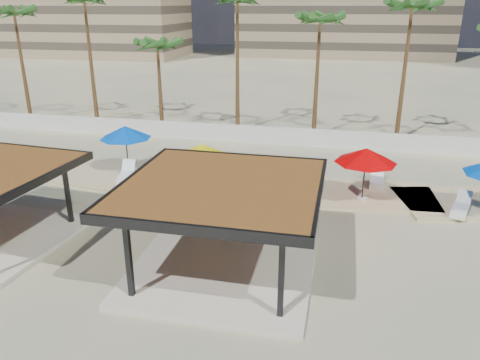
# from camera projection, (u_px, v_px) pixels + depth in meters

# --- Properties ---
(ground) EXTENTS (200.00, 200.00, 0.00)m
(ground) POSITION_uv_depth(u_px,v_px,m) (208.00, 250.00, 19.15)
(ground) COLOR #C7B484
(ground) RESTS_ON ground
(promenade) EXTENTS (44.45, 7.97, 0.24)m
(promenade) POSITION_uv_depth(u_px,v_px,m) (281.00, 186.00, 25.73)
(promenade) COLOR #C6B284
(promenade) RESTS_ON ground
(boundary_wall) EXTENTS (56.00, 0.30, 1.20)m
(boundary_wall) POSITION_uv_depth(u_px,v_px,m) (269.00, 135.00, 33.54)
(boundary_wall) COLOR silver
(boundary_wall) RESTS_ON ground
(pavilion_central) EXTENTS (7.05, 7.05, 3.56)m
(pavilion_central) POSITION_uv_depth(u_px,v_px,m) (222.00, 219.00, 17.01)
(pavilion_central) COLOR beige
(pavilion_central) RESTS_ON ground
(umbrella_b) EXTENTS (3.42, 3.42, 2.56)m
(umbrella_b) POSITION_uv_depth(u_px,v_px,m) (202.00, 151.00, 23.99)
(umbrella_b) COLOR beige
(umbrella_b) RESTS_ON promenade
(umbrella_c) EXTENTS (3.32, 3.32, 2.73)m
(umbrella_c) POSITION_uv_depth(u_px,v_px,m) (366.00, 156.00, 22.78)
(umbrella_c) COLOR beige
(umbrella_c) RESTS_ON promenade
(umbrella_f) EXTENTS (3.61, 3.61, 2.67)m
(umbrella_f) POSITION_uv_depth(u_px,v_px,m) (125.00, 132.00, 27.04)
(umbrella_f) COLOR beige
(umbrella_f) RESTS_ON promenade
(lounger_a) EXTENTS (1.31, 2.44, 0.88)m
(lounger_a) POSITION_uv_depth(u_px,v_px,m) (127.00, 176.00, 26.20)
(lounger_a) COLOR white
(lounger_a) RESTS_ON promenade
(lounger_b) EXTENTS (1.31, 2.16, 0.78)m
(lounger_b) POSITION_uv_depth(u_px,v_px,m) (461.00, 208.00, 22.19)
(lounger_b) COLOR white
(lounger_b) RESTS_ON promenade
(lounger_c) EXTENTS (0.84, 2.21, 0.82)m
(lounger_c) POSITION_uv_depth(u_px,v_px,m) (377.00, 180.00, 25.74)
(lounger_c) COLOR white
(lounger_c) RESTS_ON promenade
(palm_a) EXTENTS (3.00, 3.00, 9.67)m
(palm_a) POSITION_uv_depth(u_px,v_px,m) (14.00, 16.00, 37.05)
(palm_a) COLOR brown
(palm_a) RESTS_ON ground
(palm_b) EXTENTS (3.00, 3.00, 10.61)m
(palm_b) POSITION_uv_depth(u_px,v_px,m) (85.00, 5.00, 35.90)
(palm_b) COLOR brown
(palm_b) RESTS_ON ground
(palm_c) EXTENTS (3.00, 3.00, 7.40)m
(palm_c) POSITION_uv_depth(u_px,v_px,m) (157.00, 47.00, 35.22)
(palm_c) COLOR brown
(palm_c) RESTS_ON ground
(palm_d) EXTENTS (3.00, 3.00, 10.58)m
(palm_d) POSITION_uv_depth(u_px,v_px,m) (237.00, 5.00, 33.69)
(palm_d) COLOR brown
(palm_d) RESTS_ON ground
(palm_e) EXTENTS (3.00, 3.00, 9.30)m
(palm_e) POSITION_uv_depth(u_px,v_px,m) (320.00, 24.00, 32.45)
(palm_e) COLOR brown
(palm_e) RESTS_ON ground
(palm_f) EXTENTS (3.00, 3.00, 10.17)m
(palm_f) POSITION_uv_depth(u_px,v_px,m) (412.00, 11.00, 31.15)
(palm_f) COLOR brown
(palm_f) RESTS_ON ground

